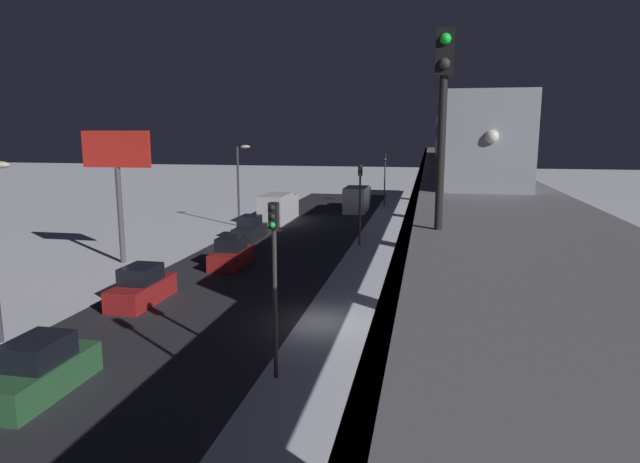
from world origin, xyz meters
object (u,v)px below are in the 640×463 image
object	(u,v)px
box_truck	(357,199)
traffic_light_mid	(360,192)
traffic_light_near	(274,265)
traffic_light_far	(385,171)
sedan_red_3	(231,254)
commercial_billboard	(117,162)
sedan_black_2	(250,230)
rail_signal	(443,95)
delivery_van	(279,208)
subway_train	(461,136)
sedan_green	(40,371)
sedan_red	(142,288)

from	to	relation	value
box_truck	traffic_light_mid	world-z (taller)	traffic_light_mid
traffic_light_near	traffic_light_far	size ratio (longest dim) A/B	1.00
sedan_red_3	commercial_billboard	distance (m)	9.75
traffic_light_near	sedan_black_2	bearing A→B (deg)	-69.55
sedan_red_3	traffic_light_mid	xyz separation A→B (m)	(-7.50, -8.46, 3.40)
sedan_red_3	traffic_light_far	distance (m)	33.66
sedan_red_3	commercial_billboard	xyz separation A→B (m)	(7.65, 0.48, 6.03)
rail_signal	sedan_black_2	xyz separation A→B (m)	(14.73, -31.42, -8.70)
delivery_van	traffic_light_mid	xyz separation A→B (m)	(-9.50, 10.49, 2.85)
sedan_black_2	traffic_light_mid	distance (m)	9.93
traffic_light_near	traffic_light_mid	xyz separation A→B (m)	(0.00, -24.18, 0.00)
rail_signal	box_truck	world-z (taller)	rail_signal
sedan_black_2	commercial_billboard	size ratio (longest dim) A/B	0.48
traffic_light_far	delivery_van	bearing A→B (deg)	55.24
subway_train	delivery_van	xyz separation A→B (m)	(16.65, -15.63, -7.20)
delivery_van	box_truck	bearing A→B (deg)	-126.92
rail_signal	delivery_van	bearing A→B (deg)	-70.06
box_truck	traffic_light_near	xyz separation A→B (m)	(-2.70, 43.72, 2.85)
delivery_van	commercial_billboard	xyz separation A→B (m)	(5.65, 19.43, 5.48)
subway_train	traffic_light_mid	xyz separation A→B (m)	(7.15, -5.14, -4.35)
subway_train	delivery_van	distance (m)	23.95
traffic_light_mid	box_truck	bearing A→B (deg)	-82.13
sedan_black_2	commercial_billboard	xyz separation A→B (m)	(5.85, 9.70, 6.03)
delivery_van	traffic_light_far	distance (m)	16.91
rail_signal	sedan_green	xyz separation A→B (m)	(12.93, -3.72, -8.70)
traffic_light_mid	commercial_billboard	world-z (taller)	commercial_billboard
sedan_green	box_truck	bearing A→B (deg)	-95.90
subway_train	sedan_green	world-z (taller)	subway_train
traffic_light_near	traffic_light_far	distance (m)	48.36
sedan_red	delivery_van	size ratio (longest dim) A/B	0.60
subway_train	box_truck	xyz separation A→B (m)	(9.85, -24.68, -7.20)
rail_signal	sedan_red	distance (m)	21.93
subway_train	box_truck	world-z (taller)	subway_train
traffic_light_far	commercial_billboard	xyz separation A→B (m)	(15.15, 33.12, 2.63)
rail_signal	sedan_black_2	distance (m)	35.77
sedan_red	traffic_light_mid	size ratio (longest dim) A/B	0.70
rail_signal	box_truck	distance (m)	51.50
traffic_light_mid	subway_train	bearing A→B (deg)	144.30
sedan_red	traffic_light_mid	distance (m)	19.61
rail_signal	sedan_green	distance (m)	16.02
sedan_red_3	box_truck	world-z (taller)	box_truck
subway_train	rail_signal	size ratio (longest dim) A/B	9.22
rail_signal	traffic_light_near	bearing A→B (deg)	-50.06
sedan_green	traffic_light_far	world-z (taller)	traffic_light_far
commercial_billboard	traffic_light_far	bearing A→B (deg)	-114.58
sedan_black_2	subway_train	bearing A→B (deg)	160.26
sedan_red_3	traffic_light_near	size ratio (longest dim) A/B	0.66
box_truck	delivery_van	bearing A→B (deg)	53.08
subway_train	traffic_light_near	bearing A→B (deg)	69.40
delivery_van	sedan_red	bearing A→B (deg)	90.42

